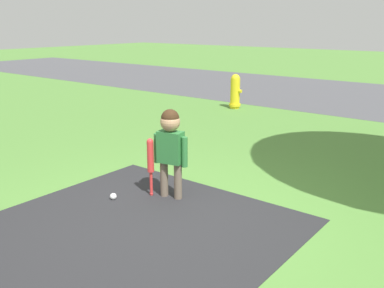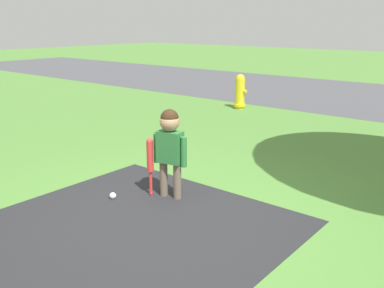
{
  "view_description": "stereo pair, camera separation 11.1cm",
  "coord_description": "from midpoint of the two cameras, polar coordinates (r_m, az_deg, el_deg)",
  "views": [
    {
      "loc": [
        2.61,
        -3.12,
        2.0
      ],
      "look_at": [
        -0.5,
        0.84,
        0.57
      ],
      "focal_mm": 40.0,
      "sensor_mm": 36.0,
      "label": 1
    },
    {
      "loc": [
        2.7,
        -3.05,
        2.0
      ],
      "look_at": [
        -0.5,
        0.84,
        0.57
      ],
      "focal_mm": 40.0,
      "sensor_mm": 36.0,
      "label": 2
    }
  ],
  "objects": [
    {
      "name": "baseball_bat",
      "position": [
        5.05,
        -6.18,
        -1.99
      ],
      "size": [
        0.08,
        0.08,
        0.71
      ],
      "color": "red",
      "rests_on": "ground"
    },
    {
      "name": "ground_plane",
      "position": [
        4.54,
        -2.31,
        -10.3
      ],
      "size": [
        60.0,
        60.0,
        0.0
      ],
      "primitive_type": "plane",
      "color": "#518438"
    },
    {
      "name": "sports_ball",
      "position": [
        5.14,
        -11.07,
        -6.87
      ],
      "size": [
        0.08,
        0.08,
        0.08
      ],
      "color": "white",
      "rests_on": "ground"
    },
    {
      "name": "child",
      "position": [
        4.91,
        -3.54,
        0.36
      ],
      "size": [
        0.43,
        0.23,
        1.06
      ],
      "rotation": [
        0.0,
        0.0,
        0.21
      ],
      "color": "#6B5B4C",
      "rests_on": "ground"
    },
    {
      "name": "fire_hydrant",
      "position": [
        10.38,
        5.47,
        6.96
      ],
      "size": [
        0.32,
        0.28,
        0.82
      ],
      "color": "yellow",
      "rests_on": "ground"
    }
  ]
}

